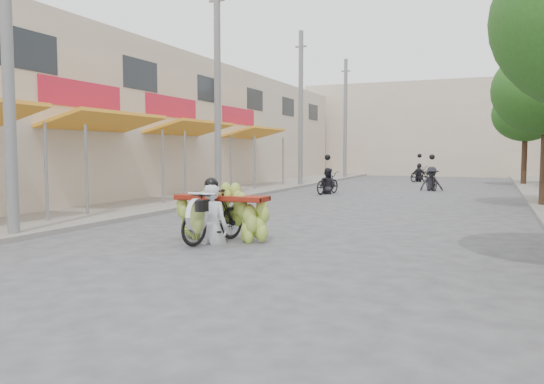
{
  "coord_description": "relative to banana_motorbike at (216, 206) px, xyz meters",
  "views": [
    {
      "loc": [
        3.84,
        -5.09,
        1.83
      ],
      "look_at": [
        0.19,
        3.69,
        1.1
      ],
      "focal_mm": 35.0,
      "sensor_mm": 36.0,
      "label": 1
    }
  ],
  "objects": [
    {
      "name": "utility_pole_mid",
      "position": [
        -4.12,
        7.72,
        3.29
      ],
      "size": [
        0.6,
        0.24,
        8.0
      ],
      "color": "slate",
      "rests_on": "ground"
    },
    {
      "name": "utility_pole_far",
      "position": [
        -4.12,
        16.72,
        3.29
      ],
      "size": [
        0.6,
        0.24,
        8.0
      ],
      "color": "slate",
      "rests_on": "ground"
    },
    {
      "name": "sidewalk_left",
      "position": [
        -5.72,
        10.72,
        -0.67
      ],
      "size": [
        4.0,
        60.0,
        0.12
      ],
      "primitive_type": "cube",
      "color": "gray",
      "rests_on": "ground"
    },
    {
      "name": "bg_motorbike_a",
      "position": [
        -1.42,
        12.56,
        0.0
      ],
      "size": [
        0.97,
        1.79,
        1.95
      ],
      "color": "black",
      "rests_on": "ground"
    },
    {
      "name": "bg_motorbike_c",
      "position": [
        1.07,
        23.46,
        0.05
      ],
      "size": [
        1.28,
        1.78,
        1.95
      ],
      "color": "black",
      "rests_on": "ground"
    },
    {
      "name": "utility_pole_back",
      "position": [
        -4.12,
        25.72,
        3.29
      ],
      "size": [
        0.6,
        0.24,
        8.0
      ],
      "color": "slate",
      "rests_on": "ground"
    },
    {
      "name": "banana_motorbike",
      "position": [
        0.0,
        0.0,
        0.0
      ],
      "size": [
        2.2,
        1.92,
        2.23
      ],
      "color": "black",
      "rests_on": "ground"
    },
    {
      "name": "ground",
      "position": [
        1.28,
        -4.28,
        -0.73
      ],
      "size": [
        120.0,
        120.0,
        0.0
      ],
      "primitive_type": "plane",
      "color": "#55555A",
      "rests_on": "ground"
    },
    {
      "name": "far_building",
      "position": [
        1.28,
        33.72,
        2.77
      ],
      "size": [
        20.0,
        6.0,
        7.0
      ],
      "primitive_type": "cube",
      "color": "beige",
      "rests_on": "ground"
    },
    {
      "name": "bg_motorbike_b",
      "position": [
        2.53,
        16.21,
        0.11
      ],
      "size": [
        1.19,
        1.75,
        1.95
      ],
      "color": "black",
      "rests_on": "ground"
    },
    {
      "name": "shophouse_row_left",
      "position": [
        -10.7,
        9.7,
        2.27
      ],
      "size": [
        9.77,
        40.0,
        6.0
      ],
      "color": "beige",
      "rests_on": "ground"
    },
    {
      "name": "street_tree_far",
      "position": [
        6.68,
        21.72,
        3.05
      ],
      "size": [
        3.4,
        3.4,
        5.25
      ],
      "color": "#3A2719",
      "rests_on": "ground"
    },
    {
      "name": "utility_pole_near",
      "position": [
        -4.12,
        -1.28,
        3.29
      ],
      "size": [
        0.6,
        0.24,
        8.0
      ],
      "color": "slate",
      "rests_on": "ground"
    }
  ]
}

